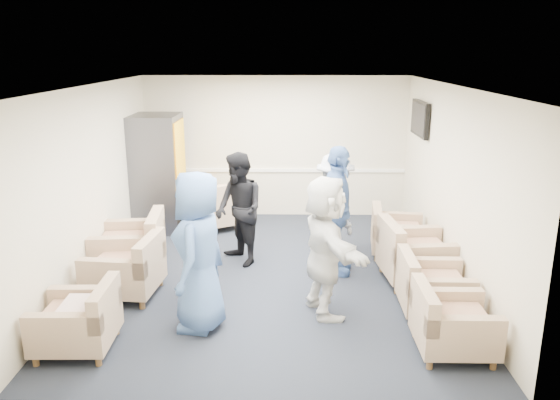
{
  "coord_description": "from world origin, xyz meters",
  "views": [
    {
      "loc": [
        0.24,
        -7.37,
        3.16
      ],
      "look_at": [
        0.12,
        0.2,
        1.07
      ],
      "focal_mm": 35.0,
      "sensor_mm": 36.0,
      "label": 1
    }
  ],
  "objects_px": {
    "armchair_left_mid": "(129,271)",
    "armchair_left_far": "(133,248)",
    "armchair_right_midnear": "(430,289)",
    "person_back_left": "(239,209)",
    "armchair_corner": "(214,209)",
    "person_mid_left": "(206,237)",
    "armchair_right_near": "(449,325)",
    "armchair_right_far": "(394,235)",
    "person_front_right": "(325,246)",
    "person_back_right": "(335,206)",
    "vending_machine": "(158,173)",
    "person_mid_right": "(337,211)",
    "armchair_left_near": "(81,322)",
    "person_front_left": "(199,252)",
    "armchair_right_midfar": "(412,256)"
  },
  "relations": [
    {
      "from": "armchair_right_midfar",
      "to": "armchair_corner",
      "type": "relative_size",
      "value": 0.8
    },
    {
      "from": "armchair_right_far",
      "to": "armchair_left_near",
      "type": "bearing_deg",
      "value": 133.7
    },
    {
      "from": "vending_machine",
      "to": "person_back_right",
      "type": "relative_size",
      "value": 1.25
    },
    {
      "from": "person_mid_left",
      "to": "person_back_left",
      "type": "distance_m",
      "value": 1.18
    },
    {
      "from": "armchair_left_mid",
      "to": "person_back_right",
      "type": "xyz_separation_m",
      "value": [
        2.82,
        1.47,
        0.47
      ]
    },
    {
      "from": "armchair_right_far",
      "to": "person_back_left",
      "type": "bearing_deg",
      "value": 106.4
    },
    {
      "from": "person_front_left",
      "to": "person_back_right",
      "type": "bearing_deg",
      "value": 148.49
    },
    {
      "from": "armchair_left_mid",
      "to": "armchair_right_midnear",
      "type": "xyz_separation_m",
      "value": [
        3.85,
        -0.45,
        -0.03
      ]
    },
    {
      "from": "armchair_left_far",
      "to": "person_mid_right",
      "type": "distance_m",
      "value": 2.99
    },
    {
      "from": "person_back_left",
      "to": "armchair_left_mid",
      "type": "bearing_deg",
      "value": -82.2
    },
    {
      "from": "armchair_right_near",
      "to": "armchair_right_far",
      "type": "xyz_separation_m",
      "value": [
        -0.04,
        2.93,
        0.01
      ]
    },
    {
      "from": "person_back_right",
      "to": "person_front_right",
      "type": "height_order",
      "value": "person_front_right"
    },
    {
      "from": "armchair_right_near",
      "to": "person_mid_right",
      "type": "height_order",
      "value": "person_mid_right"
    },
    {
      "from": "armchair_right_far",
      "to": "person_back_right",
      "type": "xyz_separation_m",
      "value": [
        -0.97,
        -0.1,
        0.5
      ]
    },
    {
      "from": "person_back_left",
      "to": "person_back_right",
      "type": "bearing_deg",
      "value": 68.95
    },
    {
      "from": "armchair_right_midnear",
      "to": "person_back_right",
      "type": "relative_size",
      "value": 0.5
    },
    {
      "from": "armchair_left_far",
      "to": "armchair_right_midnear",
      "type": "height_order",
      "value": "armchair_left_far"
    },
    {
      "from": "person_front_right",
      "to": "armchair_left_far",
      "type": "bearing_deg",
      "value": 50.75
    },
    {
      "from": "armchair_corner",
      "to": "person_back_left",
      "type": "height_order",
      "value": "person_back_left"
    },
    {
      "from": "armchair_left_far",
      "to": "vending_machine",
      "type": "height_order",
      "value": "vending_machine"
    },
    {
      "from": "armchair_left_mid",
      "to": "armchair_left_far",
      "type": "bearing_deg",
      "value": -164.07
    },
    {
      "from": "person_back_left",
      "to": "armchair_corner",
      "type": "bearing_deg",
      "value": 167.47
    },
    {
      "from": "armchair_right_near",
      "to": "vending_machine",
      "type": "height_order",
      "value": "vending_machine"
    },
    {
      "from": "vending_machine",
      "to": "person_back_left",
      "type": "distance_m",
      "value": 2.34
    },
    {
      "from": "person_back_left",
      "to": "person_front_right",
      "type": "bearing_deg",
      "value": 3.53
    },
    {
      "from": "person_mid_left",
      "to": "person_back_left",
      "type": "xyz_separation_m",
      "value": [
        0.34,
        1.13,
        0.05
      ]
    },
    {
      "from": "armchair_left_near",
      "to": "person_mid_right",
      "type": "xyz_separation_m",
      "value": [
        2.93,
        2.17,
        0.62
      ]
    },
    {
      "from": "person_mid_right",
      "to": "armchair_right_midnear",
      "type": "bearing_deg",
      "value": -130.92
    },
    {
      "from": "vending_machine",
      "to": "person_front_right",
      "type": "relative_size",
      "value": 1.18
    },
    {
      "from": "armchair_corner",
      "to": "person_front_right",
      "type": "relative_size",
      "value": 0.73
    },
    {
      "from": "person_front_left",
      "to": "armchair_left_far",
      "type": "bearing_deg",
      "value": -136.5
    },
    {
      "from": "armchair_left_far",
      "to": "person_front_right",
      "type": "xyz_separation_m",
      "value": [
        2.69,
        -1.2,
        0.49
      ]
    },
    {
      "from": "person_mid_left",
      "to": "person_front_right",
      "type": "bearing_deg",
      "value": 51.96
    },
    {
      "from": "armchair_right_midfar",
      "to": "person_mid_left",
      "type": "distance_m",
      "value": 2.88
    },
    {
      "from": "armchair_right_midfar",
      "to": "person_back_left",
      "type": "relative_size",
      "value": 0.6
    },
    {
      "from": "person_back_left",
      "to": "person_mid_right",
      "type": "height_order",
      "value": "person_mid_right"
    },
    {
      "from": "person_back_right",
      "to": "person_front_right",
      "type": "relative_size",
      "value": 0.95
    },
    {
      "from": "armchair_right_midnear",
      "to": "person_back_left",
      "type": "bearing_deg",
      "value": 57.95
    },
    {
      "from": "armchair_left_far",
      "to": "armchair_right_near",
      "type": "bearing_deg",
      "value": 56.16
    },
    {
      "from": "armchair_right_near",
      "to": "armchair_right_midfar",
      "type": "distance_m",
      "value": 1.88
    },
    {
      "from": "armchair_right_near",
      "to": "person_front_left",
      "type": "distance_m",
      "value": 2.87
    },
    {
      "from": "armchair_right_near",
      "to": "armchair_corner",
      "type": "bearing_deg",
      "value": 36.31
    },
    {
      "from": "armchair_left_far",
      "to": "armchair_right_far",
      "type": "distance_m",
      "value": 4.01
    },
    {
      "from": "armchair_right_near",
      "to": "person_back_right",
      "type": "height_order",
      "value": "person_back_right"
    },
    {
      "from": "armchair_right_far",
      "to": "person_front_right",
      "type": "height_order",
      "value": "person_front_right"
    },
    {
      "from": "armchair_right_near",
      "to": "armchair_right_midfar",
      "type": "bearing_deg",
      "value": -0.33
    },
    {
      "from": "armchair_right_midnear",
      "to": "person_front_right",
      "type": "xyz_separation_m",
      "value": [
        -1.29,
        -0.0,
        0.55
      ]
    },
    {
      "from": "armchair_left_near",
      "to": "armchair_right_far",
      "type": "distance_m",
      "value": 4.89
    },
    {
      "from": "armchair_right_far",
      "to": "person_mid_right",
      "type": "bearing_deg",
      "value": 134.29
    },
    {
      "from": "armchair_right_far",
      "to": "armchair_right_near",
      "type": "bearing_deg",
      "value": -172.3
    }
  ]
}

